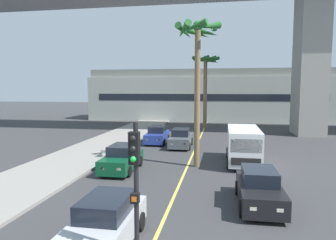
{
  "coord_description": "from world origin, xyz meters",
  "views": [
    {
      "loc": [
        2.09,
        1.91,
        4.97
      ],
      "look_at": [
        0.0,
        14.0,
        3.73
      ],
      "focal_mm": 33.1,
      "sensor_mm": 36.0,
      "label": 1
    }
  ],
  "objects": [
    {
      "name": "sidewalk_left",
      "position": [
        -8.0,
        16.0,
        0.07
      ],
      "size": [
        4.8,
        80.0,
        0.15
      ],
      "primitive_type": "cube",
      "color": "gray",
      "rests_on": "ground"
    },
    {
      "name": "lane_stripe_center",
      "position": [
        0.0,
        24.0,
        0.0
      ],
      "size": [
        0.14,
        56.0,
        0.01
      ],
      "primitive_type": "cube",
      "color": "#DBCC4C",
      "rests_on": "ground"
    },
    {
      "name": "pier_building_backdrop",
      "position": [
        0.0,
        51.78,
        3.9
      ],
      "size": [
        37.27,
        8.04,
        7.93
      ],
      "color": "#ADB2A8",
      "rests_on": "ground"
    },
    {
      "name": "car_queue_front",
      "position": [
        -3.68,
        29.42,
        0.72
      ],
      "size": [
        1.91,
        4.14,
        1.56
      ],
      "color": "navy",
      "rests_on": "ground"
    },
    {
      "name": "car_queue_second",
      "position": [
        3.74,
        15.19,
        0.72
      ],
      "size": [
        1.87,
        4.12,
        1.56
      ],
      "color": "black",
      "rests_on": "ground"
    },
    {
      "name": "car_queue_third",
      "position": [
        -1.28,
        27.79,
        0.72
      ],
      "size": [
        1.91,
        4.14,
        1.56
      ],
      "color": "#4C5156",
      "rests_on": "ground"
    },
    {
      "name": "car_queue_fourth",
      "position": [
        -1.47,
        10.82,
        0.72
      ],
      "size": [
        1.84,
        4.1,
        1.56
      ],
      "color": "#B7BABF",
      "rests_on": "ground"
    },
    {
      "name": "car_queue_fifth",
      "position": [
        -3.83,
        19.65,
        0.72
      ],
      "size": [
        1.87,
        4.12,
        1.56
      ],
      "color": "#0C4728",
      "rests_on": "ground"
    },
    {
      "name": "delivery_van",
      "position": [
        3.57,
        22.67,
        1.29
      ],
      "size": [
        2.19,
        5.26,
        2.36
      ],
      "color": "white",
      "rests_on": "ground"
    },
    {
      "name": "traffic_light_median_near",
      "position": [
        0.12,
        8.79,
        2.71
      ],
      "size": [
        0.24,
        0.37,
        4.2
      ],
      "color": "black",
      "rests_on": "ground"
    },
    {
      "name": "palm_tree_near_median",
      "position": [
        0.05,
        41.19,
        7.23
      ],
      "size": [
        3.47,
        3.55,
        9.06
      ],
      "color": "brown",
      "rests_on": "ground"
    },
    {
      "name": "palm_tree_mid_median",
      "position": [
        0.58,
        21.36,
        7.33
      ],
      "size": [
        2.9,
        2.94,
        9.11
      ],
      "color": "brown",
      "rests_on": "ground"
    }
  ]
}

